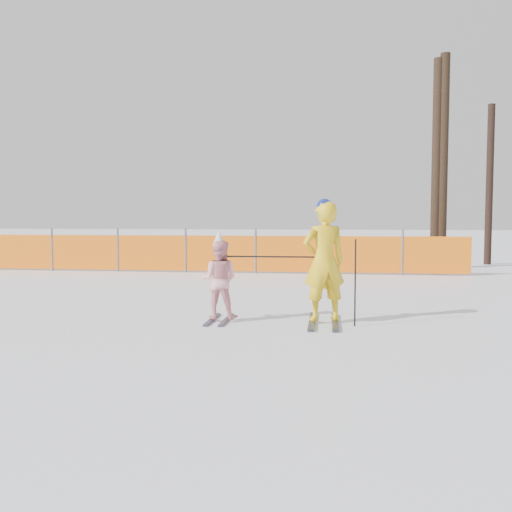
% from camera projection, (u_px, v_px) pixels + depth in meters
% --- Properties ---
extents(ground, '(120.00, 120.00, 0.00)m').
position_uv_depth(ground, '(252.00, 329.00, 8.06)').
color(ground, white).
rests_on(ground, ground).
extents(adult, '(0.75, 1.41, 1.85)m').
position_uv_depth(adult, '(324.00, 261.00, 8.44)').
color(adult, black).
rests_on(adult, ground).
extents(child, '(0.60, 1.03, 1.39)m').
position_uv_depth(child, '(219.00, 279.00, 8.66)').
color(child, black).
rests_on(child, ground).
extents(ski_poles, '(1.92, 0.22, 1.26)m').
position_uv_depth(ski_poles, '(311.00, 269.00, 8.37)').
color(ski_poles, black).
rests_on(ski_poles, ground).
extents(safety_fence, '(15.83, 0.06, 1.25)m').
position_uv_depth(safety_fence, '(180.00, 253.00, 16.17)').
color(safety_fence, '#595960').
rests_on(safety_fence, ground).
extents(tree_trunks, '(2.28, 2.06, 6.42)m').
position_uv_depth(tree_trunks, '(451.00, 168.00, 17.47)').
color(tree_trunks, black).
rests_on(tree_trunks, ground).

